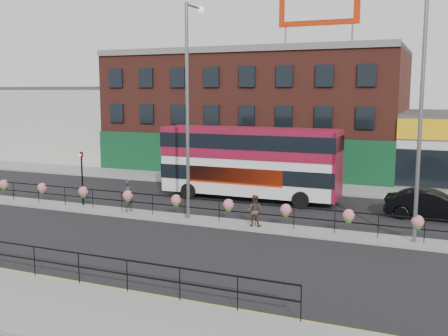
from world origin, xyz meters
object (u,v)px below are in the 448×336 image
at_px(pedestrian_b, 254,210).
at_px(double_decker_bus, 250,156).
at_px(pedestrian_a, 129,196).
at_px(lamp_column_west, 190,93).
at_px(car, 431,205).
at_px(lamp_column_east, 422,93).

bearing_deg(pedestrian_b, double_decker_bus, -73.88).
height_order(double_decker_bus, pedestrian_b, double_decker_bus).
distance_m(pedestrian_a, pedestrian_b, 7.64).
distance_m(pedestrian_b, lamp_column_west, 7.00).
relative_size(pedestrian_a, lamp_column_west, 0.16).
relative_size(pedestrian_b, lamp_column_west, 0.14).
bearing_deg(double_decker_bus, pedestrian_b, -68.12).
relative_size(double_decker_bus, lamp_column_west, 1.02).
relative_size(car, lamp_column_west, 0.43).
height_order(car, lamp_column_east, lamp_column_east).
bearing_deg(car, pedestrian_a, 109.15).
height_order(pedestrian_a, lamp_column_east, lamp_column_east).
distance_m(car, lamp_column_west, 14.34).
bearing_deg(lamp_column_west, pedestrian_a, -177.74).
bearing_deg(car, double_decker_bus, 85.18).
relative_size(car, pedestrian_a, 2.70).
xyz_separation_m(double_decker_bus, pedestrian_b, (2.68, -6.68, -1.88)).
height_order(double_decker_bus, pedestrian_a, double_decker_bus).
xyz_separation_m(double_decker_bus, car, (10.81, -0.98, -2.03)).
distance_m(double_decker_bus, car, 11.04).
distance_m(double_decker_bus, pedestrian_b, 7.44).
bearing_deg(car, lamp_column_east, 174.56).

